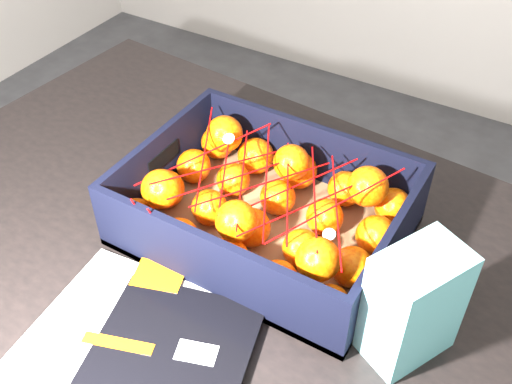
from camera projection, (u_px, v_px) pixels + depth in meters
The scene contains 6 objects.
table at pixel (221, 270), 1.06m from camera, with size 1.26×0.89×0.75m.
magazine_stack at pixel (129, 356), 0.81m from camera, with size 0.36×0.33×0.02m.
produce_crate at pixel (265, 215), 0.97m from camera, with size 0.43×0.32×0.12m.
clementine_heap at pixel (264, 207), 0.96m from camera, with size 0.41×0.31×0.11m.
mesh_net at pixel (259, 183), 0.92m from camera, with size 0.36×0.29×0.09m.
retail_carton at pixel (413, 305), 0.77m from camera, with size 0.08×0.12×0.18m, color silver.
Camera 1 is at (0.50, -0.58, 1.46)m, focal length 42.27 mm.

